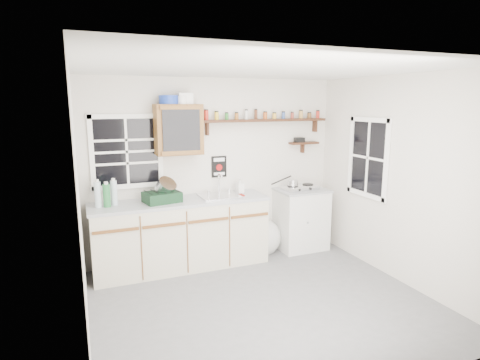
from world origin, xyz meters
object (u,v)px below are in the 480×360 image
Objects in this scene: right_cabinet at (301,219)px; upper_cabinet at (179,130)px; dish_rack at (163,194)px; hotplate at (300,187)px; main_cabinet at (182,234)px; spice_shelf at (265,119)px.

upper_cabinet is at bearing 176.24° from right_cabinet.
dish_rack reaches higher than hotplate.
dish_rack is at bearing -178.90° from right_cabinet.
main_cabinet is 3.55× the size of upper_cabinet.
spice_shelf is (1.30, 0.21, 1.47)m from main_cabinet.
upper_cabinet is (0.03, 0.14, 1.36)m from main_cabinet.
main_cabinet is at bearing -170.72° from spice_shelf.
hotplate is (2.02, 0.02, -0.08)m from dish_rack.
main_cabinet is 1.84m from right_cabinet.
hotplate reaches higher than main_cabinet.
main_cabinet is 0.61m from dish_rack.
spice_shelf is at bearing 3.12° from upper_cabinet.
spice_shelf is 1.79m from dish_rack.
upper_cabinet is 0.34× the size of spice_shelf.
dish_rack is (-1.53, -0.23, -0.91)m from spice_shelf.
main_cabinet is at bearing 176.92° from hotplate.
spice_shelf reaches higher than dish_rack.
right_cabinet is 2.14m from dish_rack.
upper_cabinet is at bearing -176.88° from spice_shelf.
upper_cabinet is 1.23× the size of hotplate.
hotplate is at bearing -10.39° from dish_rack.
dish_rack reaches higher than right_cabinet.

